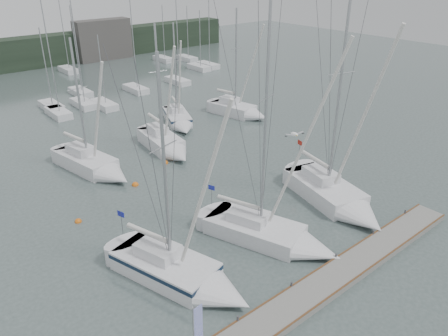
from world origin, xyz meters
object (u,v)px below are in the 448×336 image
object	(u,v)px
buoy_a	(135,185)
sailboat_near_right	(341,201)
sailboat_mid_b	(97,167)
buoy_c	(78,222)
dock_banner	(197,334)
buoy_b	(165,163)
sailboat_near_left	(188,277)
sailboat_mid_d	(180,121)
sailboat_near_center	(282,238)
sailboat_mid_e	(242,111)
sailboat_mid_c	(167,146)

from	to	relation	value
buoy_a	sailboat_near_right	bearing A→B (deg)	-52.70
sailboat_mid_b	buoy_c	xyz separation A→B (m)	(-4.48, -6.35, -0.61)
dock_banner	buoy_b	bearing A→B (deg)	53.47
buoy_a	buoy_c	size ratio (longest dim) A/B	1.14
buoy_a	sailboat_near_left	bearing A→B (deg)	-106.28
sailboat_near_left	buoy_a	xyz separation A→B (m)	(3.73, 12.77, -0.61)
sailboat_mid_d	buoy_c	distance (m)	20.42
sailboat_near_left	buoy_b	bearing A→B (deg)	45.08
sailboat_near_center	dock_banner	world-z (taller)	sailboat_near_center
sailboat_near_center	sailboat_mid_b	size ratio (longest dim) A/B	1.35
sailboat_mid_e	buoy_b	bearing A→B (deg)	-172.06
sailboat_mid_c	dock_banner	size ratio (longest dim) A/B	3.40
sailboat_near_center	dock_banner	bearing A→B (deg)	-175.85
sailboat_mid_e	buoy_c	xyz separation A→B (m)	(-24.24, -9.47, -0.61)
sailboat_mid_d	buoy_b	bearing A→B (deg)	-109.68
sailboat_mid_e	buoy_c	distance (m)	26.03
sailboat_near_right	dock_banner	bearing A→B (deg)	-150.16
buoy_b	dock_banner	distance (m)	23.04
sailboat_mid_e	buoy_c	size ratio (longest dim) A/B	25.92
dock_banner	buoy_a	bearing A→B (deg)	61.57
dock_banner	sailboat_near_center	bearing A→B (deg)	16.33
buoy_a	buoy_c	bearing A→B (deg)	-158.67
sailboat_near_center	buoy_c	xyz separation A→B (m)	(-9.09, 11.22, -0.54)
buoy_c	dock_banner	xyz separation A→B (m)	(-1.03, -15.66, 2.60)
sailboat_near_right	buoy_a	distance (m)	16.46
sailboat_mid_e	dock_banner	world-z (taller)	sailboat_mid_e
sailboat_near_left	buoy_a	world-z (taller)	sailboat_near_left
buoy_b	sailboat_mid_c	bearing A→B (deg)	51.79
buoy_a	buoy_c	xyz separation A→B (m)	(-5.88, -2.30, 0.00)
sailboat_near_right	buoy_c	xyz separation A→B (m)	(-15.85, 10.79, -0.62)
sailboat_near_center	sailboat_mid_b	bearing A→B (deg)	85.14
sailboat_mid_b	dock_banner	world-z (taller)	sailboat_mid_b
sailboat_mid_c	buoy_b	world-z (taller)	sailboat_mid_c
sailboat_mid_d	buoy_c	xyz separation A→B (m)	(-16.77, -11.64, -0.55)
sailboat_near_left	sailboat_mid_e	size ratio (longest dim) A/B	1.09
buoy_b	dock_banner	bearing A→B (deg)	-119.14
sailboat_near_left	sailboat_near_right	size ratio (longest dim) A/B	0.85
sailboat_near_center	sailboat_mid_d	xyz separation A→B (m)	(7.68, 22.86, 0.01)
dock_banner	sailboat_mid_e	bearing A→B (deg)	37.46
sailboat_near_right	buoy_a	xyz separation A→B (m)	(-9.97, 13.09, -0.62)
sailboat_near_center	buoy_a	xyz separation A→B (m)	(-3.21, 13.51, -0.54)
buoy_c	sailboat_near_left	bearing A→B (deg)	-78.39
sailboat_mid_c	buoy_b	bearing A→B (deg)	-121.05
sailboat_near_center	buoy_c	size ratio (longest dim) A/B	33.02
sailboat_near_left	sailboat_mid_c	xyz separation A→B (m)	(9.54, 16.80, 0.02)
sailboat_near_center	buoy_b	size ratio (longest dim) A/B	30.06
dock_banner	sailboat_near_left	bearing A→B (deg)	51.12
sailboat_mid_c	sailboat_mid_e	size ratio (longest dim) A/B	0.98
sailboat_mid_e	buoy_b	world-z (taller)	sailboat_mid_e
buoy_b	sailboat_mid_e	bearing A→B (deg)	20.00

